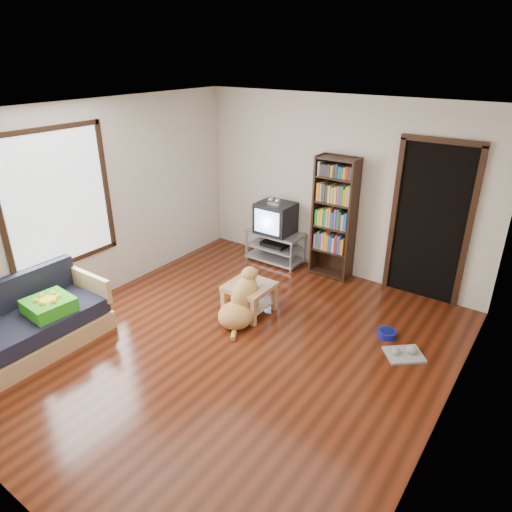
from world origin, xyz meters
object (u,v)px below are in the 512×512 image
Objects in this scene: tv_stand at (275,246)px; coffee_table at (249,293)px; laptop at (248,284)px; grey_rag at (404,355)px; crt_tv at (276,217)px; bookshelf at (335,212)px; dog at (241,303)px; dog_bowl at (387,334)px; green_cushion at (49,305)px; sofa at (26,330)px.

tv_stand is 1.62m from coffee_table.
tv_stand is at bearing 111.38° from coffee_table.
grey_rag is at bearing 13.14° from laptop.
bookshelf reaches higher than crt_tv.
crt_tv is 1.93m from dog.
tv_stand reaches higher than dog_bowl.
coffee_table is at bearing -173.10° from grey_rag.
bookshelf is (0.95, 0.07, 0.26)m from crt_tv.
crt_tv is at bearing 111.10° from coffee_table.
laptop is at bearing -162.80° from dog_bowl.
grey_rag is 0.73× the size of coffee_table.
crt_tv is (0.85, 3.39, 0.24)m from green_cushion.
dog reaches higher than green_cushion.
green_cushion reaches higher than dog_bowl.
sofa is 3.27× the size of coffee_table.
dog_bowl is 4.17m from sofa.
tv_stand is at bearing 74.98° from sofa.
grey_rag is (3.42, 2.11, -0.48)m from green_cushion.
tv_stand is (-0.59, 1.53, -0.14)m from laptop.
dog is (0.05, -0.20, -0.16)m from laptop.
green_cushion reaches higher than laptop.
bookshelf is (1.80, 3.47, 0.50)m from green_cushion.
bookshelf is at bearing 5.63° from tv_stand.
crt_tv reaches higher than sofa.
dog reaches higher than tv_stand.
crt_tv is 0.32× the size of sofa.
tv_stand is at bearing -90.00° from crt_tv.
dog_bowl is at bearing 23.76° from dog.
crt_tv is at bearing 155.42° from dog_bowl.
crt_tv is 1.70m from coffee_table.
sofa reaches higher than laptop.
sofa reaches higher than grey_rag.
laptop is at bearing -90.00° from coffee_table.
dog reaches higher than coffee_table.
crt_tv reaches higher than laptop.
dog_bowl is at bearing -40.10° from bookshelf.
laptop is 0.57× the size of coffee_table.
laptop is at bearing -102.51° from bookshelf.
grey_rag is 0.69× the size of crt_tv.
dog is (0.05, -0.23, -0.03)m from coffee_table.
tv_stand is 3.76m from sofa.
tv_stand is 0.50× the size of sofa.
sofa is (-1.56, -2.10, -0.15)m from laptop.
green_cushion is at bearing -117.45° from bookshelf.
laptop is at bearing 53.31° from sofa.
grey_rag is at bearing -40.05° from bookshelf.
bookshelf is at bearing 77.26° from coffee_table.
coffee_table is at bearing 101.42° from dog.
green_cushion reaches higher than coffee_table.
laptop is 0.17× the size of bookshelf.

